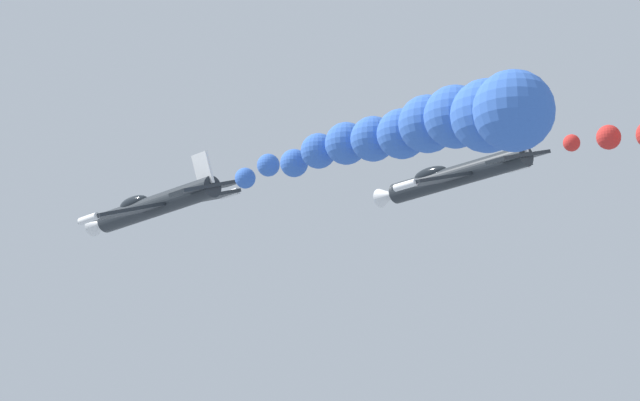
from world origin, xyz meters
The scene contains 3 objects.
airplane_left_inner centered at (-6.64, 5.17, 133.65)m, with size 9.16×10.35×3.51m.
smoke_trail_left_inner centered at (-8.88, -16.50, 131.95)m, with size 5.55×21.34×4.72m.
airplane_right_inner centered at (5.08, -4.80, 135.42)m, with size 9.22×10.35×3.42m.
Camera 1 is at (-49.00, -53.05, 113.24)m, focal length 82.39 mm.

